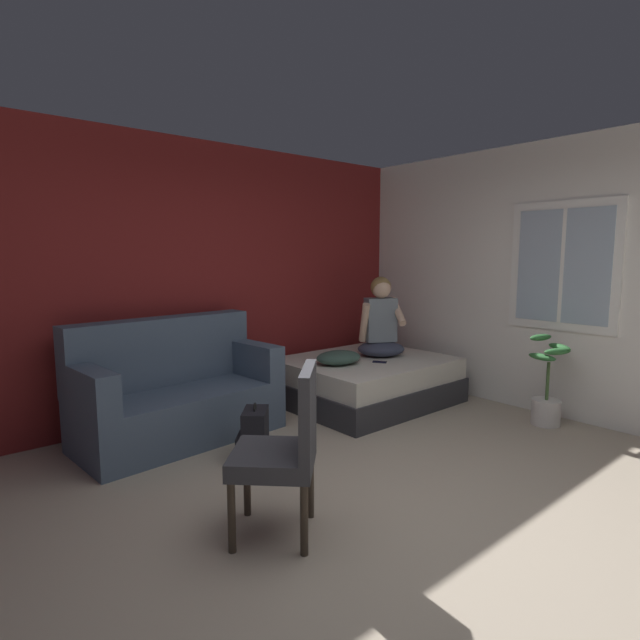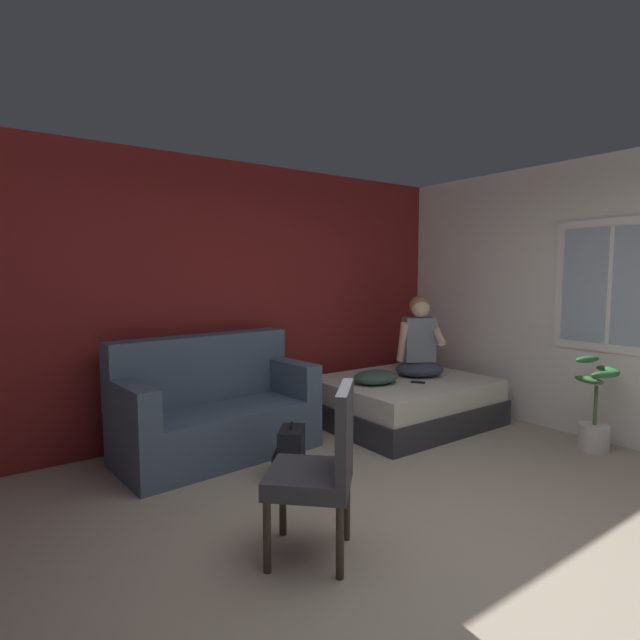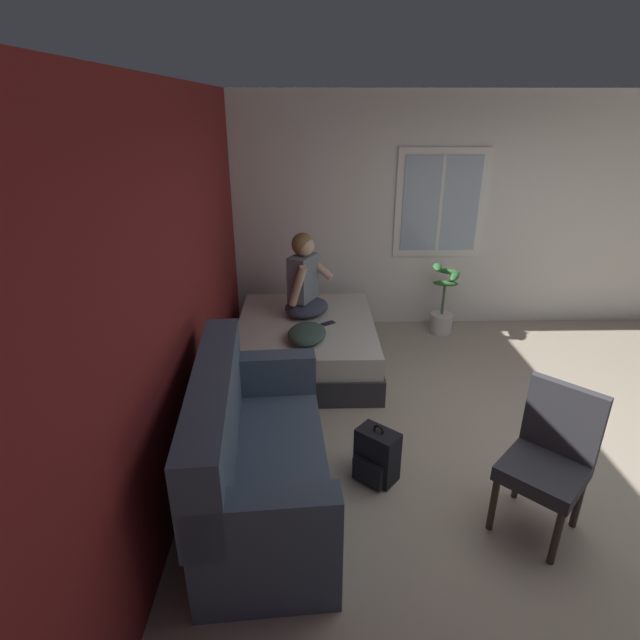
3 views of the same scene
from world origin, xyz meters
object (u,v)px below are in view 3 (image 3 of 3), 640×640
Objects in this scene: backpack at (376,456)px; throw_pillow at (307,334)px; potted_plant at (442,309)px; cell_phone at (328,323)px; bed at (306,344)px; side_chair at (549,456)px; couch at (253,458)px; person_seated at (305,282)px.

throw_pillow is (1.35, 0.50, 0.36)m from backpack.
potted_plant reaches higher than backpack.
throw_pillow is at bearing -63.65° from cell_phone.
potted_plant is (0.80, -1.39, -0.18)m from cell_phone.
bed reaches higher than backpack.
potted_plant reaches higher than throw_pillow.
cell_phone is at bearing 9.38° from backpack.
bed is at bearing 1.87° from throw_pillow.
bed is 2.71m from side_chair.
couch is 3.84× the size of backpack.
bed is 3.59× the size of throw_pillow.
couch is at bearing 84.17° from side_chair.
bed is 1.76× the size of side_chair.
bed is at bearing 34.56° from side_chair.
cell_phone is 1.62m from potted_plant.
backpack is 2.77m from potted_plant.
side_chair is at bearing -95.83° from couch.
cell_phone is at bearing -99.28° from bed.
couch is 3.41m from potted_plant.
side_chair is 2.14× the size of backpack.
couch reaches higher than throw_pillow.
potted_plant is at bearing 85.51° from cell_phone.
potted_plant is (2.54, -1.10, 0.11)m from backpack.
person_seated reaches higher than side_chair.
potted_plant is at bearing -23.50° from backpack.
person_seated is at bearing -8.35° from couch.
bed is 0.53m from throw_pillow.
bed is 1.79m from potted_plant.
throw_pillow is at bearing -177.99° from person_seated.
couch reaches higher than bed.
couch is (-2.02, 0.34, 0.16)m from bed.
cell_phone is (1.99, -0.57, 0.09)m from couch.
throw_pillow is at bearing 40.14° from side_chair.
backpack is 3.18× the size of cell_phone.
person_seated is (2.25, -0.33, 0.44)m from couch.
bed is at bearing -9.53° from couch.
potted_plant is (0.76, -1.62, 0.07)m from bed.
person_seated reaches higher than backpack.
side_chair is (-2.22, -1.53, 0.30)m from bed.
side_chair reaches higher than backpack.
person_seated reaches higher than throw_pillow.
cell_phone is 0.17× the size of potted_plant.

